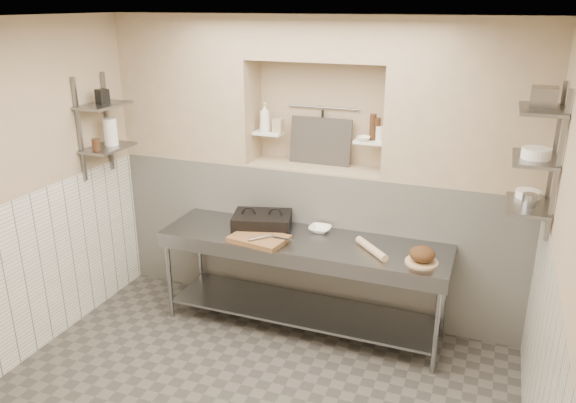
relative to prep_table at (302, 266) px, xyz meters
The scene contains 47 objects.
ceiling 2.51m from the prep_table, 92.90° to the right, with size 4.00×3.90×0.10m, color silver.
wall_left 2.53m from the prep_table, 150.72° to the right, with size 0.10×3.90×2.80m, color tan.
wall_right 2.44m from the prep_table, 30.73° to the right, with size 0.10×3.90×2.80m, color tan.
wall_back 1.12m from the prep_table, 94.20° to the left, with size 4.00×0.10×2.80m, color tan.
backwall_lower 0.57m from the prep_table, 96.03° to the left, with size 4.00×0.40×1.40m, color silver.
alcove_sill 0.96m from the prep_table, 96.03° to the left, with size 1.30×0.40×0.02m, color tan.
backwall_pillar_left 2.09m from the prep_table, 157.74° to the left, with size 1.35×0.40×1.40m, color tan.
backwall_pillar_right 2.01m from the prep_table, 24.13° to the left, with size 1.35×0.40×1.40m, color tan.
backwall_header 2.04m from the prep_table, 96.03° to the left, with size 1.30×0.40×0.40m, color tan.
wainscot_left 2.37m from the prep_table, 150.01° to the right, with size 0.02×3.90×1.40m, color silver.
wainscot_right 2.26m from the prep_table, 31.51° to the right, with size 0.02×3.90×1.40m, color silver.
alcove_shelf_left 1.32m from the prep_table, 134.65° to the left, with size 0.28×0.16×0.03m, color white.
alcove_shelf_right 1.28m from the prep_table, 52.17° to the left, with size 0.28×0.16×0.03m, color white.
utensil_rail 1.50m from the prep_table, 94.65° to the left, with size 0.02×0.02×0.70m, color gray.
hanging_steel 1.35m from the prep_table, 94.78° to the left, with size 0.02×0.02×0.30m, color black.
splash_panel 1.20m from the prep_table, 95.13° to the left, with size 0.60×0.02×0.45m, color #383330.
shelf_rail_left_a 2.34m from the prep_table, behind, with size 0.03×0.03×0.95m, color slate.
shelf_rail_left_b 2.36m from the prep_table, behind, with size 0.03×0.03×0.95m, color slate.
wall_shelf_left_lower 2.13m from the prep_table, behind, with size 0.30×0.50×0.03m, color slate.
wall_shelf_left_upper 2.34m from the prep_table, behind, with size 0.30×0.50×0.03m, color slate.
shelf_rail_right_a 2.27m from the prep_table, ahead, with size 0.03×0.03×1.05m, color slate.
shelf_rail_right_b 2.29m from the prep_table, ahead, with size 0.03×0.03×1.05m, color slate.
wall_shelf_right_lower 1.98m from the prep_table, ahead, with size 0.30×0.50×0.03m, color slate.
wall_shelf_right_mid 2.16m from the prep_table, ahead, with size 0.30×0.50×0.03m, color slate.
wall_shelf_right_upper 2.37m from the prep_table, ahead, with size 0.30×0.50×0.03m, color slate.
prep_table is the anchor object (origin of this frame).
panini_press 0.56m from the prep_table, 166.16° to the left, with size 0.61×0.51×0.14m.
cutting_board 0.48m from the prep_table, 154.63° to the right, with size 0.48×0.34×0.04m, color #8E5F3D.
knife_blade 0.37m from the prep_table, 135.69° to the right, with size 0.26×0.03×0.01m, color gray.
tongs 0.49m from the prep_table, 145.53° to the right, with size 0.02×0.02×0.24m, color gray.
mixing_bowl 0.37m from the prep_table, 68.13° to the left, with size 0.20×0.20×0.05m, color white.
rolling_pin 0.70m from the prep_table, ahead, with size 0.07×0.07×0.43m, color tan.
bread_board 1.10m from the prep_table, ahead, with size 0.27×0.27×0.02m, color tan.
bread_loaf 1.12m from the prep_table, ahead, with size 0.21×0.21×0.12m, color #4C2D19.
bottle_soap 1.46m from the prep_table, 136.02° to the left, with size 0.11×0.11×0.28m, color white.
jar_alcove 1.36m from the prep_table, 128.55° to the left, with size 0.09×0.09×0.13m, color tan.
bowl_alcove 1.28m from the prep_table, 54.46° to the left, with size 0.12×0.12×0.04m, color white.
condiment_a 1.41m from the prep_table, 50.30° to the left, with size 0.06×0.06×0.21m, color #382112.
condiment_b 1.41m from the prep_table, 52.84° to the left, with size 0.06×0.06×0.24m, color #382112.
condiment_c 1.38m from the prep_table, 48.00° to the left, with size 0.08×0.08×0.13m, color white.
jug_left 2.20m from the prep_table, behind, with size 0.13×0.13×0.25m, color white.
jar_left 2.18m from the prep_table, behind, with size 0.07×0.07×0.11m, color #382112.
box_left_upper 2.39m from the prep_table, behind, with size 0.10×0.10×0.13m, color black.
bowl_right 1.99m from the prep_table, ahead, with size 0.18×0.18×0.05m, color white.
canister_right 2.01m from the prep_table, ahead, with size 0.10×0.10×0.10m, color gray.
bowl_right_mid 2.19m from the prep_table, ahead, with size 0.20×0.20×0.07m, color white.
basket_right 2.42m from the prep_table, ahead, with size 0.17×0.21×0.14m, color gray.
Camera 1 is at (1.57, -3.15, 2.90)m, focal length 35.00 mm.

